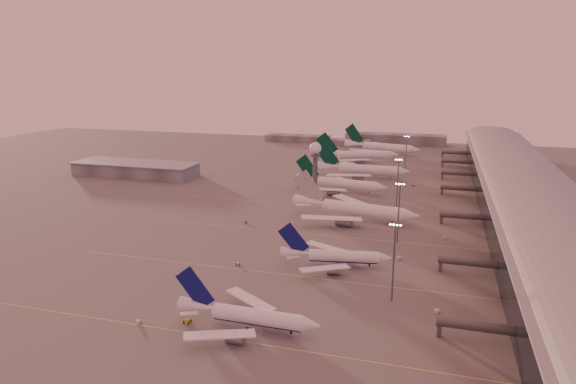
# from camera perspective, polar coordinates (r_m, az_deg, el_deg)

# --- Properties ---
(ground) EXTENTS (700.00, 700.00, 0.00)m
(ground) POSITION_cam_1_polar(r_m,az_deg,el_deg) (175.71, -8.01, -9.54)
(ground) COLOR #615E5E
(ground) RESTS_ON ground
(taxiway_markings) EXTENTS (180.00, 185.25, 0.02)m
(taxiway_markings) POSITION_cam_1_polar(r_m,az_deg,el_deg) (217.21, 5.44, -4.84)
(taxiway_markings) COLOR #EEE054
(taxiway_markings) RESTS_ON ground
(terminal) EXTENTS (57.00, 362.00, 23.04)m
(terminal) POSITION_cam_1_polar(r_m,az_deg,el_deg) (265.90, 24.57, -0.22)
(terminal) COLOR black
(terminal) RESTS_ON ground
(hangar) EXTENTS (82.00, 27.00, 8.50)m
(hangar) POSITION_cam_1_polar(r_m,az_deg,el_deg) (348.85, -16.57, 2.50)
(hangar) COLOR slate
(hangar) RESTS_ON ground
(radar_tower) EXTENTS (6.40, 6.40, 31.10)m
(radar_tower) POSITION_cam_1_polar(r_m,az_deg,el_deg) (277.95, 3.05, 3.78)
(radar_tower) COLOR #515458
(radar_tower) RESTS_ON ground
(mast_a) EXTENTS (3.60, 0.56, 25.00)m
(mast_a) POSITION_cam_1_polar(r_m,az_deg,el_deg) (156.77, 11.67, -7.22)
(mast_a) COLOR #515458
(mast_a) RESTS_ON ground
(mast_b) EXTENTS (3.60, 0.56, 25.00)m
(mast_b) POSITION_cam_1_polar(r_m,az_deg,el_deg) (209.19, 12.21, -1.90)
(mast_b) COLOR #515458
(mast_b) RESTS_ON ground
(mast_c) EXTENTS (3.60, 0.56, 25.00)m
(mast_c) POSITION_cam_1_polar(r_m,az_deg,el_deg) (262.84, 12.09, 1.30)
(mast_c) COLOR #515458
(mast_c) RESTS_ON ground
(mast_d) EXTENTS (3.60, 0.56, 25.00)m
(mast_d) POSITION_cam_1_polar(r_m,az_deg,el_deg) (351.27, 12.98, 4.36)
(mast_d) COLOR #515458
(mast_d) RESTS_ON ground
(distant_horizon) EXTENTS (165.00, 37.50, 9.00)m
(distant_horizon) POSITION_cam_1_polar(r_m,az_deg,el_deg) (480.45, 8.51, 5.83)
(distant_horizon) COLOR slate
(distant_horizon) RESTS_ON ground
(narrowbody_near) EXTENTS (41.41, 33.08, 16.18)m
(narrowbody_near) POSITION_cam_1_polar(r_m,az_deg,el_deg) (142.63, -4.54, -13.77)
(narrowbody_near) COLOR white
(narrowbody_near) RESTS_ON ground
(narrowbody_mid) EXTENTS (40.08, 31.74, 15.74)m
(narrowbody_mid) POSITION_cam_1_polar(r_m,az_deg,el_deg) (183.93, 5.28, -7.29)
(narrowbody_mid) COLOR white
(narrowbody_mid) RESTS_ON ground
(widebody_white) EXTENTS (60.94, 48.45, 21.56)m
(widebody_white) POSITION_cam_1_polar(r_m,az_deg,el_deg) (239.24, 7.38, -2.20)
(widebody_white) COLOR white
(widebody_white) RESTS_ON ground
(greentail_a) EXTENTS (54.61, 43.77, 19.96)m
(greentail_a) POSITION_cam_1_polar(r_m,az_deg,el_deg) (291.73, 5.90, 0.71)
(greentail_a) COLOR white
(greentail_a) RESTS_ON ground
(greentail_b) EXTENTS (61.26, 49.49, 22.26)m
(greentail_b) POSITION_cam_1_polar(r_m,az_deg,el_deg) (330.75, 8.25, 2.27)
(greentail_b) COLOR white
(greentail_b) RESTS_ON ground
(greentail_c) EXTENTS (59.79, 47.56, 22.40)m
(greentail_c) POSITION_cam_1_polar(r_m,az_deg,el_deg) (384.40, 7.82, 3.89)
(greentail_c) COLOR white
(greentail_c) RESTS_ON ground
(greentail_d) EXTENTS (62.96, 50.22, 23.31)m
(greentail_d) POSITION_cam_1_polar(r_m,az_deg,el_deg) (424.33, 10.34, 4.75)
(greentail_d) COLOR white
(greentail_d) RESTS_ON ground
(gsv_truck_a) EXTENTS (5.53, 3.63, 2.10)m
(gsv_truck_a) POSITION_cam_1_polar(r_m,az_deg,el_deg) (151.47, -16.14, -13.51)
(gsv_truck_a) COLOR silver
(gsv_truck_a) RESTS_ON ground
(gsv_tug_near) EXTENTS (2.48, 3.97, 1.11)m
(gsv_tug_near) POSITION_cam_1_polar(r_m,az_deg,el_deg) (148.92, -11.12, -13.92)
(gsv_tug_near) COLOR gold
(gsv_tug_near) RESTS_ON ground
(gsv_catering_a) EXTENTS (5.86, 3.78, 4.44)m
(gsv_catering_a) POSITION_cam_1_polar(r_m,az_deg,el_deg) (156.87, 16.34, -12.07)
(gsv_catering_a) COLOR silver
(gsv_catering_a) RESTS_ON ground
(gsv_tug_mid) EXTENTS (3.24, 3.65, 0.89)m
(gsv_tug_mid) POSITION_cam_1_polar(r_m,az_deg,el_deg) (186.02, -5.58, -7.96)
(gsv_tug_mid) COLOR silver
(gsv_tug_mid) RESTS_ON ground
(gsv_truck_b) EXTENTS (6.23, 3.23, 2.40)m
(gsv_truck_b) POSITION_cam_1_polar(r_m,az_deg,el_deg) (194.51, 12.40, -6.99)
(gsv_truck_b) COLOR silver
(gsv_truck_b) RESTS_ON ground
(gsv_truck_c) EXTENTS (5.83, 3.69, 2.22)m
(gsv_truck_c) POSITION_cam_1_polar(r_m,az_deg,el_deg) (233.48, -4.62, -3.20)
(gsv_truck_c) COLOR #585A5D
(gsv_truck_c) RESTS_ON ground
(gsv_catering_b) EXTENTS (4.99, 2.55, 4.00)m
(gsv_catering_b) POSITION_cam_1_polar(r_m,az_deg,el_deg) (221.16, 17.05, -4.52)
(gsv_catering_b) COLOR silver
(gsv_catering_b) RESTS_ON ground
(gsv_tug_far) EXTENTS (3.44, 3.86, 0.95)m
(gsv_tug_far) POSITION_cam_1_polar(r_m,az_deg,el_deg) (260.19, 5.22, -1.58)
(gsv_tug_far) COLOR silver
(gsv_tug_far) RESTS_ON ground
(gsv_truck_d) EXTENTS (2.60, 5.54, 2.15)m
(gsv_truck_d) POSITION_cam_1_polar(r_m,az_deg,el_deg) (298.84, 1.15, 0.62)
(gsv_truck_d) COLOR #585A5D
(gsv_truck_d) RESTS_ON ground
(gsv_tug_hangar) EXTENTS (3.89, 2.88, 0.99)m
(gsv_tug_hangar) POSITION_cam_1_polar(r_m,az_deg,el_deg) (313.02, 13.78, 0.72)
(gsv_tug_hangar) COLOR gold
(gsv_tug_hangar) RESTS_ON ground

